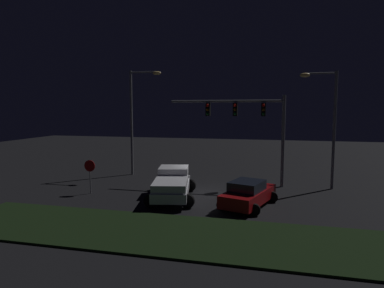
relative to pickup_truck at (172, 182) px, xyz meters
name	(u,v)px	position (x,y,z in m)	size (l,w,h in m)	color
ground_plane	(199,192)	(1.25, 2.03, -1.00)	(80.00, 80.00, 0.00)	black
grass_median	(161,233)	(1.25, -5.92, -0.95)	(20.76, 4.89, 0.10)	black
pickup_truck	(172,182)	(0.00, 0.00, 0.00)	(3.61, 5.70, 1.80)	silver
car_sedan	(248,194)	(4.71, -0.72, -0.26)	(3.30, 4.74, 1.51)	maroon
traffic_signal_gantry	(248,118)	(4.27, 4.80, 3.90)	(8.32, 0.56, 6.50)	slate
street_lamp_left	(137,110)	(-5.02, 6.55, 4.44)	(2.74, 0.44, 8.68)	slate
street_lamp_right	(327,116)	(9.59, 4.91, 4.09)	(2.47, 0.44, 8.10)	slate
stop_sign	(90,170)	(-5.57, -0.18, 0.56)	(0.76, 0.08, 2.23)	slate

